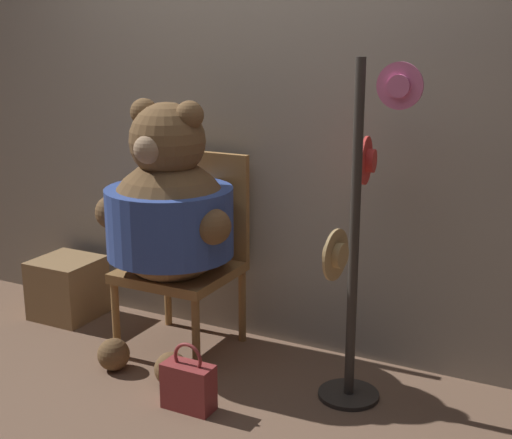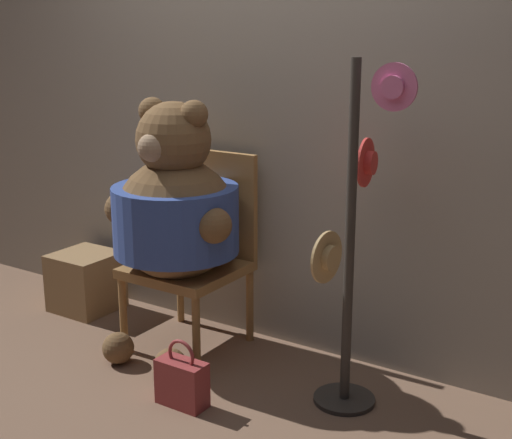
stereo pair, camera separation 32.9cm
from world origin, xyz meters
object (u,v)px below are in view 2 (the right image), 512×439
object	(u,v)px
chair	(198,246)
teddy_bear	(175,211)
handbag_on_ground	(182,382)
hat_display_rack	(352,247)

from	to	relation	value
chair	teddy_bear	xyz separation A→B (m)	(0.00, -0.18, 0.23)
teddy_bear	handbag_on_ground	bearing A→B (deg)	-49.09
teddy_bear	hat_display_rack	world-z (taller)	hat_display_rack
teddy_bear	chair	bearing A→B (deg)	91.55
hat_display_rack	handbag_on_ground	size ratio (longest dim) A/B	4.83
hat_display_rack	handbag_on_ground	world-z (taller)	hat_display_rack
chair	teddy_bear	bearing A→B (deg)	-88.45
teddy_bear	handbag_on_ground	xyz separation A→B (m)	(0.36, -0.42, -0.64)
chair	handbag_on_ground	world-z (taller)	chair
chair	handbag_on_ground	distance (m)	0.82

